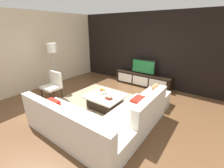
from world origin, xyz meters
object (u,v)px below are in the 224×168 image
object	(u,v)px
floor_lamp	(52,51)
fruit_bowl	(102,91)
ottoman	(155,98)
decorative_ball	(156,88)
book_stack	(109,97)
media_console	(142,80)
coffee_table	(105,101)
accent_chair_near	(53,83)
sectional_couch	(100,121)
television	(143,67)

from	to	relation	value
floor_lamp	fruit_bowl	size ratio (longest dim) A/B	6.14
ottoman	decorative_ball	distance (m)	0.34
floor_lamp	book_stack	bearing A→B (deg)	-3.32
media_console	coffee_table	distance (m)	2.30
accent_chair_near	book_stack	distance (m)	2.10
accent_chair_near	ottoman	world-z (taller)	accent_chair_near
fruit_bowl	book_stack	xyz separation A→B (m)	(0.41, -0.22, -0.00)
sectional_couch	coffee_table	world-z (taller)	sectional_couch
decorative_ball	floor_lamp	bearing A→B (deg)	-164.43
sectional_couch	floor_lamp	distance (m)	3.43
floor_lamp	fruit_bowl	bearing A→B (deg)	1.71
sectional_couch	media_console	bearing A→B (deg)	99.30
ottoman	decorative_ball	size ratio (longest dim) A/B	2.47
accent_chair_near	ottoman	xyz separation A→B (m)	(2.98, 1.50, -0.29)
accent_chair_near	decorative_ball	size ratio (longest dim) A/B	3.07
coffee_table	fruit_bowl	distance (m)	0.31
accent_chair_near	television	bearing A→B (deg)	65.51
floor_lamp	television	bearing A→B (deg)	41.81
accent_chair_near	book_stack	bearing A→B (deg)	20.15
television	coffee_table	size ratio (longest dim) A/B	0.97
television	floor_lamp	bearing A→B (deg)	-138.19
sectional_couch	fruit_bowl	size ratio (longest dim) A/B	9.00
television	ottoman	xyz separation A→B (m)	(1.04, -1.27, -0.59)
decorative_ball	book_stack	xyz separation A→B (m)	(-0.91, -1.15, -0.11)
fruit_bowl	coffee_table	bearing A→B (deg)	-28.80
floor_lamp	accent_chair_near	bearing A→B (deg)	-40.50
sectional_couch	ottoman	bearing A→B (deg)	75.77
sectional_couch	fruit_bowl	bearing A→B (deg)	127.36
sectional_couch	decorative_ball	bearing A→B (deg)	75.77
coffee_table	fruit_bowl	size ratio (longest dim) A/B	3.68
ottoman	fruit_bowl	distance (m)	1.63
accent_chair_near	fruit_bowl	bearing A→B (deg)	29.60
fruit_bowl	book_stack	bearing A→B (deg)	-28.29
television	decorative_ball	xyz separation A→B (m)	(1.04, -1.27, -0.25)
media_console	decorative_ball	xyz separation A→B (m)	(1.04, -1.27, 0.29)
coffee_table	floor_lamp	world-z (taller)	floor_lamp
coffee_table	decorative_ball	xyz separation A→B (m)	(1.14, 1.03, 0.34)
media_console	sectional_couch	xyz separation A→B (m)	(0.53, -3.27, 0.04)
decorative_ball	sectional_couch	bearing A→B (deg)	-104.23
floor_lamp	fruit_bowl	xyz separation A→B (m)	(2.25, 0.07, -1.03)
television	sectional_couch	bearing A→B (deg)	-80.70
ottoman	decorative_ball	xyz separation A→B (m)	(0.00, 0.00, 0.34)
decorative_ball	book_stack	size ratio (longest dim) A/B	1.65
television	ottoman	world-z (taller)	television
coffee_table	ottoman	world-z (taller)	ottoman
floor_lamp	book_stack	xyz separation A→B (m)	(2.66, -0.15, -1.03)
coffee_table	floor_lamp	size ratio (longest dim) A/B	0.60
accent_chair_near	decorative_ball	world-z (taller)	accent_chair_near
media_console	accent_chair_near	distance (m)	3.39
sectional_couch	coffee_table	distance (m)	1.16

